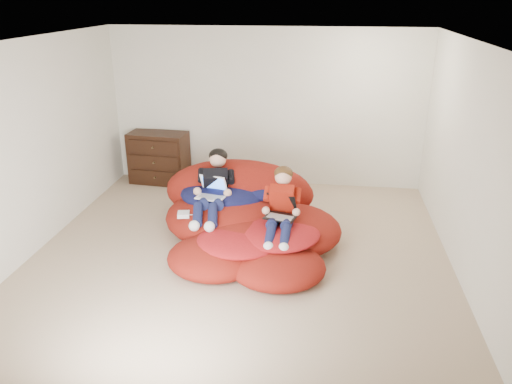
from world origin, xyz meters
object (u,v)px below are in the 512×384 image
younger_boy (281,204)px  laptop_white (212,191)px  older_boy (214,185)px  laptop_black (281,210)px  dresser (159,158)px  beanbag_pile (245,218)px

younger_boy → laptop_white: size_ratio=2.37×
older_boy → laptop_black: 1.01m
dresser → older_boy: older_boy is taller
beanbag_pile → older_boy: (-0.42, 0.08, 0.41)m
younger_boy → laptop_white: younger_boy is taller
beanbag_pile → laptop_white: (-0.42, -0.01, 0.36)m
beanbag_pile → older_boy: bearing=169.2°
beanbag_pile → laptop_white: size_ratio=5.89×
beanbag_pile → younger_boy: bearing=-33.5°
dresser → younger_boy: (2.23, -2.15, 0.21)m
laptop_white → younger_boy: bearing=-18.9°
laptop_white → dresser: bearing=125.6°
laptop_white → laptop_black: size_ratio=0.92×
laptop_black → beanbag_pile: bearing=144.8°
beanbag_pile → laptop_black: 0.66m
younger_boy → laptop_black: 0.08m
dresser → beanbag_pile: bearing=-46.4°
dresser → laptop_white: size_ratio=2.36×
younger_boy → laptop_black: younger_boy is taller
dresser → laptop_black: dresser is taller
older_boy → laptop_black: older_boy is taller
dresser → younger_boy: bearing=-44.0°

